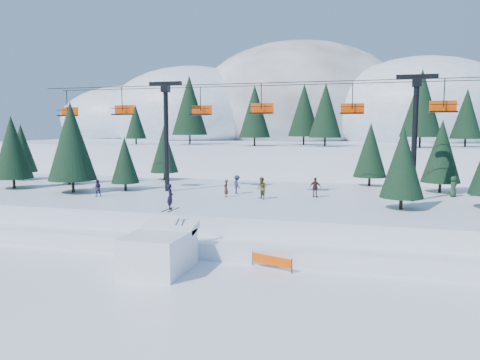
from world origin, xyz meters
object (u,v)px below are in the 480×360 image
(banner_far, at_px, (400,265))
(banner_near, at_px, (272,261))
(chairlift, at_px, (267,119))
(jump_kicker, at_px, (159,250))

(banner_far, bearing_deg, banner_near, -170.60)
(banner_near, distance_m, banner_far, 7.50)
(chairlift, bearing_deg, jump_kicker, -100.63)
(jump_kicker, bearing_deg, chairlift, 79.37)
(chairlift, distance_m, banner_far, 18.69)
(banner_near, relative_size, banner_far, 0.94)
(banner_near, height_order, banner_far, same)
(chairlift, height_order, banner_far, chairlift)
(jump_kicker, height_order, banner_near, jump_kicker)
(jump_kicker, distance_m, banner_near, 6.79)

